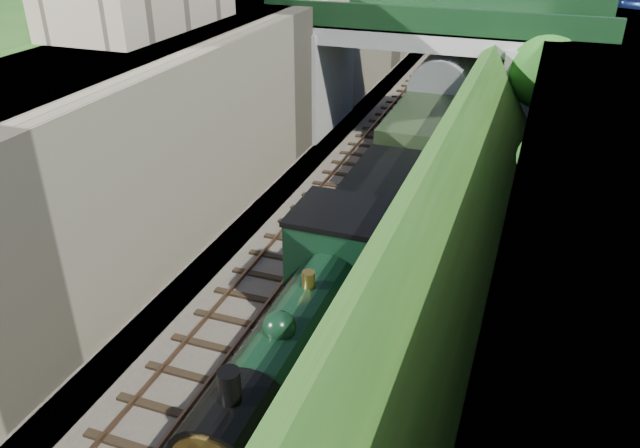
# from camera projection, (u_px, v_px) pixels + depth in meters

# --- Properties ---
(trackbed) EXTENTS (10.00, 90.00, 0.20)m
(trackbed) POSITION_uv_depth(u_px,v_px,m) (403.00, 165.00, 30.11)
(trackbed) COLOR #473F38
(trackbed) RESTS_ON ground
(retaining_wall) EXTENTS (1.00, 90.00, 7.00)m
(retaining_wall) POSITION_uv_depth(u_px,v_px,m) (296.00, 85.00, 30.17)
(retaining_wall) COLOR #756B56
(retaining_wall) RESTS_ON ground
(street_plateau_left) EXTENTS (6.00, 90.00, 7.00)m
(street_plateau_left) POSITION_uv_depth(u_px,v_px,m) (232.00, 78.00, 31.23)
(street_plateau_left) COLOR #262628
(street_plateau_left) RESTS_ON ground
(street_plateau_right) EXTENTS (8.00, 90.00, 6.25)m
(street_plateau_right) POSITION_uv_depth(u_px,v_px,m) (632.00, 128.00, 25.81)
(street_plateau_right) COLOR #262628
(street_plateau_right) RESTS_ON ground
(embankment_slope) EXTENTS (4.17, 90.00, 6.36)m
(embankment_slope) POSITION_uv_depth(u_px,v_px,m) (519.00, 122.00, 27.38)
(embankment_slope) COLOR #1E4714
(embankment_slope) RESTS_ON ground
(track_left) EXTENTS (2.50, 90.00, 0.20)m
(track_left) POSITION_uv_depth(u_px,v_px,m) (363.00, 157.00, 30.64)
(track_left) COLOR black
(track_left) RESTS_ON trackbed
(track_right) EXTENTS (2.50, 90.00, 0.20)m
(track_right) POSITION_uv_depth(u_px,v_px,m) (428.00, 166.00, 29.68)
(track_right) COLOR black
(track_right) RESTS_ON trackbed
(road_bridge) EXTENTS (16.00, 6.40, 7.25)m
(road_bridge) POSITION_uv_depth(u_px,v_px,m) (445.00, 65.00, 31.27)
(road_bridge) COLOR gray
(road_bridge) RESTS_ON ground
(tree) EXTENTS (3.60, 3.80, 6.60)m
(tree) POSITION_uv_depth(u_px,v_px,m) (549.00, 73.00, 27.71)
(tree) COLOR black
(tree) RESTS_ON ground
(locomotive) EXTENTS (3.10, 10.22, 3.83)m
(locomotive) POSITION_uv_depth(u_px,v_px,m) (307.00, 336.00, 15.65)
(locomotive) COLOR black
(locomotive) RESTS_ON trackbed
(tender) EXTENTS (2.70, 6.00, 3.05)m
(tender) POSITION_uv_depth(u_px,v_px,m) (382.00, 219.00, 21.89)
(tender) COLOR black
(tender) RESTS_ON trackbed
(coach_front) EXTENTS (2.90, 18.00, 3.70)m
(coach_front) POSITION_uv_depth(u_px,v_px,m) (446.00, 105.00, 32.13)
(coach_front) COLOR black
(coach_front) RESTS_ON trackbed
(coach_middle) EXTENTS (2.90, 18.00, 3.70)m
(coach_middle) POSITION_uv_depth(u_px,v_px,m) (489.00, 36.00, 47.71)
(coach_middle) COLOR black
(coach_middle) RESTS_ON trackbed
(coach_rear) EXTENTS (2.90, 18.00, 3.70)m
(coach_rear) POSITION_uv_depth(u_px,v_px,m) (511.00, 0.00, 63.30)
(coach_rear) COLOR black
(coach_rear) RESTS_ON trackbed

